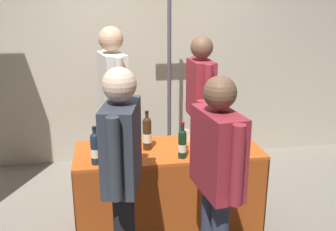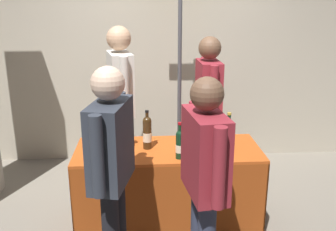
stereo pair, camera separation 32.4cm
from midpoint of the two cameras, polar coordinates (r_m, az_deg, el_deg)
ground_plane at (r=3.69m, az=-2.61°, el=-15.87°), size 12.00×12.00×0.00m
back_partition at (r=4.80m, az=-5.28°, el=7.49°), size 7.59×0.12×2.41m
tasting_table at (r=3.44m, az=-2.73°, el=-8.68°), size 1.60×0.64×0.75m
featured_wine_bottle at (r=3.08m, az=-13.70°, el=-4.73°), size 0.08×0.08×0.31m
display_bottle_0 at (r=3.34m, az=2.74°, el=-2.58°), size 0.08×0.08×0.31m
display_bottle_1 at (r=3.29m, az=-5.93°, el=-2.63°), size 0.08×0.08×0.34m
display_bottle_2 at (r=3.46m, az=-12.09°, el=-2.14°), size 0.07×0.07×0.32m
display_bottle_3 at (r=3.50m, az=1.72°, el=-1.69°), size 0.07×0.07×0.31m
display_bottle_4 at (r=3.11m, az=-0.84°, el=-4.17°), size 0.07×0.07×0.31m
display_bottle_5 at (r=3.34m, az=6.05°, el=-2.48°), size 0.08×0.08×0.33m
wine_glass_near_vendor at (r=3.28m, az=-13.33°, el=-4.07°), size 0.07×0.07×0.13m
wine_glass_mid at (r=3.26m, az=-0.65°, el=-3.70°), size 0.07×0.07×0.13m
flower_vase at (r=3.28m, az=-9.18°, el=-3.06°), size 0.08×0.08×0.41m
brochure_stand at (r=3.45m, az=0.42°, el=-3.11°), size 0.11×0.10×0.12m
vendor_presenter at (r=3.90m, az=-10.46°, el=2.78°), size 0.30×0.60×1.75m
vendor_assistant at (r=3.96m, az=2.50°, el=2.18°), size 0.23×0.58×1.64m
taster_foreground_right at (r=2.55m, az=3.63°, el=-7.94°), size 0.27×0.62×1.55m
taster_foreground_left at (r=2.60m, az=-10.37°, el=-6.91°), size 0.30×0.62×1.60m
booth_signpost at (r=4.22m, az=-2.03°, el=9.21°), size 0.64×0.04×2.25m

